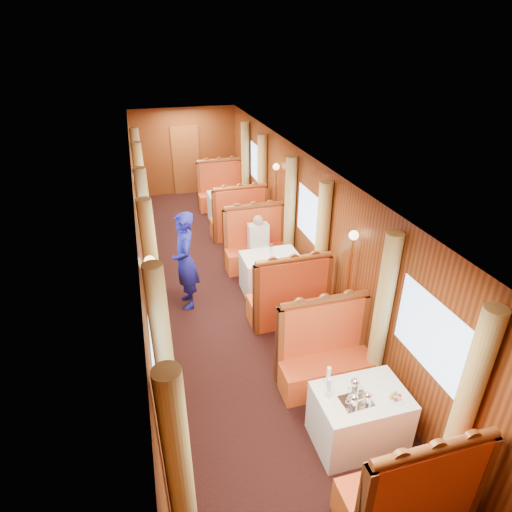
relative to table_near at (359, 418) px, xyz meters
name	(u,v)px	position (x,y,z in m)	size (l,w,h in m)	color
floor	(232,296)	(-0.75, 3.50, -0.38)	(3.00, 12.00, 0.01)	black
ceiling	(228,165)	(-0.75, 3.50, 2.12)	(3.00, 12.00, 0.01)	silver
wall_far	(185,152)	(-0.75, 9.50, 0.88)	(3.00, 2.50, 0.01)	brown
wall_left	(142,246)	(-2.25, 3.50, 0.88)	(12.00, 2.50, 0.01)	brown
wall_right	(310,226)	(0.75, 3.50, 0.88)	(12.00, 2.50, 0.01)	brown
doorway_far	(186,160)	(-0.75, 9.47, 0.62)	(0.80, 0.04, 2.00)	brown
table_near	(359,418)	(0.00, 0.00, 0.00)	(1.05, 0.72, 0.75)	white
banquette_near_fwd	(409,495)	(0.00, -1.01, 0.05)	(1.30, 0.55, 1.34)	red
banquette_near_aft	(324,358)	(0.00, 1.01, 0.05)	(1.30, 0.55, 1.34)	red
table_mid	(270,273)	(0.00, 3.50, 0.00)	(1.05, 0.72, 0.75)	white
banquette_mid_fwd	(289,301)	(0.00, 2.49, 0.05)	(1.30, 0.55, 1.34)	red
banquette_mid_aft	(256,248)	(0.00, 4.51, 0.05)	(1.30, 0.55, 1.34)	red
table_far	(230,207)	(0.00, 7.00, 0.00)	(1.05, 0.72, 0.75)	white
banquette_far_fwd	(239,221)	(0.00, 5.99, 0.05)	(1.30, 0.55, 1.34)	red
banquette_far_aft	(222,193)	(0.00, 8.01, 0.05)	(1.30, 0.55, 1.34)	red
tea_tray	(356,401)	(-0.13, -0.08, 0.38)	(0.34, 0.26, 0.01)	silver
teapot_left	(353,402)	(-0.19, -0.13, 0.44)	(0.17, 0.12, 0.13)	silver
teapot_right	(367,399)	(-0.03, -0.13, 0.44)	(0.15, 0.12, 0.12)	silver
teapot_back	(355,387)	(-0.07, 0.07, 0.45)	(0.18, 0.13, 0.14)	silver
fruit_plate	(395,397)	(0.32, -0.15, 0.39)	(0.20, 0.20, 0.05)	white
cup_inboard	(329,389)	(-0.39, 0.08, 0.48)	(0.08, 0.08, 0.26)	white
cup_outboard	(328,378)	(-0.33, 0.25, 0.48)	(0.08, 0.08, 0.26)	white
rose_vase_mid	(271,247)	(0.01, 3.51, 0.55)	(0.06, 0.06, 0.36)	silver
rose_vase_far	(228,187)	(-0.04, 6.97, 0.55)	(0.06, 0.06, 0.36)	silver
window_left_near	(157,389)	(-2.24, 0.00, 1.07)	(1.20, 0.90, 0.01)	#8BADD9
curtain_left_near_a	(180,479)	(-2.13, -0.78, 0.80)	(0.22, 0.22, 2.35)	tan
curtain_left_near_b	(164,355)	(-2.13, 0.78, 0.80)	(0.22, 0.22, 2.35)	tan
window_right_near	(430,335)	(0.74, 0.00, 1.07)	(1.20, 0.90, 0.01)	#8BADD9
curtain_right_near_a	(465,408)	(0.63, -0.78, 0.80)	(0.22, 0.22, 2.35)	tan
curtain_right_near_b	(382,316)	(0.63, 0.78, 0.80)	(0.22, 0.22, 2.35)	tan
window_left_mid	(141,235)	(-2.24, 3.50, 1.07)	(1.20, 0.90, 0.01)	#8BADD9
curtain_left_mid_a	(153,272)	(-2.13, 2.72, 0.80)	(0.22, 0.22, 2.35)	tan
curtain_left_mid_b	(147,231)	(-2.13, 4.28, 0.80)	(0.22, 0.22, 2.35)	tan
window_right_mid	(310,216)	(0.74, 3.50, 1.07)	(1.20, 0.90, 0.01)	#8BADD9
curtain_right_mid_a	(321,250)	(0.63, 2.72, 0.80)	(0.22, 0.22, 2.35)	tan
curtain_right_mid_b	(290,215)	(0.63, 4.28, 0.80)	(0.22, 0.22, 2.35)	tan
window_left_far	(135,174)	(-2.24, 7.00, 1.07)	(1.20, 0.90, 0.01)	#8BADD9
curtain_left_far_a	(142,196)	(-2.13, 6.22, 0.80)	(0.22, 0.22, 2.35)	tan
curtain_left_far_b	(140,175)	(-2.13, 7.78, 0.80)	(0.22, 0.22, 2.35)	tan
window_right_far	(257,164)	(0.74, 7.00, 1.07)	(1.20, 0.90, 0.01)	#8BADD9
curtain_right_far_a	(262,185)	(0.63, 6.22, 0.80)	(0.22, 0.22, 2.35)	tan
curtain_right_far_b	(246,167)	(0.63, 7.78, 0.80)	(0.22, 0.22, 2.35)	tan
sconce_left_fore	(154,295)	(-2.15, 1.75, 1.01)	(0.14, 0.14, 1.95)	#BF8C3F
sconce_right_fore	(350,266)	(0.65, 1.75, 1.01)	(0.14, 0.14, 1.95)	#BF8C3F
sconce_left_aft	(142,202)	(-2.15, 5.25, 1.01)	(0.14, 0.14, 1.95)	#BF8C3F
sconce_right_aft	(276,189)	(0.65, 5.25, 1.01)	(0.14, 0.14, 1.95)	#BF8C3F
steward	(185,261)	(-1.56, 3.47, 0.52)	(0.65, 0.43, 1.78)	navy
passenger	(259,238)	(0.00, 4.31, 0.37)	(0.40, 0.44, 0.76)	beige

